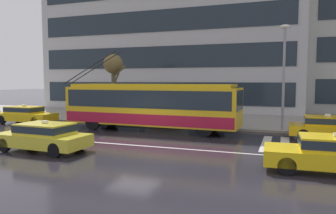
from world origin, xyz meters
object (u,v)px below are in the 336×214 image
(trolleybus, at_px, (151,105))
(pedestrian_at_shelter, at_px, (101,100))
(taxi_queued_behind_bus, at_px, (25,114))
(street_lamp, at_px, (284,68))
(taxi_oncoming_far, at_px, (334,153))
(street_tree_bare, at_px, (113,67))
(pedestrian_walking_past, at_px, (222,101))
(pedestrian_approaching_curb, at_px, (145,99))
(bus_shelter, at_px, (165,96))
(taxi_ahead_of_bus, at_px, (329,127))
(taxi_oncoming_near, at_px, (44,136))

(trolleybus, relative_size, pedestrian_at_shelter, 6.14)
(trolleybus, bearing_deg, taxi_queued_behind_bus, -179.78)
(street_lamp, bearing_deg, taxi_oncoming_far, -78.73)
(street_tree_bare, bearing_deg, pedestrian_walking_past, -7.25)
(pedestrian_at_shelter, distance_m, pedestrian_approaching_curb, 3.40)
(trolleybus, relative_size, taxi_oncoming_far, 2.66)
(street_tree_bare, bearing_deg, bus_shelter, -5.80)
(taxi_oncoming_far, height_order, bus_shelter, bus_shelter)
(taxi_ahead_of_bus, height_order, pedestrian_approaching_curb, pedestrian_approaching_curb)
(bus_shelter, xyz_separation_m, pedestrian_walking_past, (4.50, -0.69, -0.25))
(taxi_oncoming_far, relative_size, bus_shelter, 1.16)
(bus_shelter, xyz_separation_m, street_tree_bare, (-4.58, 0.47, 2.25))
(street_tree_bare, bearing_deg, pedestrian_at_shelter, -88.07)
(taxi_oncoming_near, distance_m, taxi_queued_behind_bus, 10.66)
(taxi_oncoming_near, xyz_separation_m, pedestrian_walking_past, (6.19, 10.45, 1.05))
(bus_shelter, height_order, street_lamp, street_lamp)
(taxi_oncoming_near, distance_m, pedestrian_approaching_curb, 11.81)
(pedestrian_at_shelter, xyz_separation_m, pedestrian_approaching_curb, (2.60, 2.20, 0.06))
(taxi_queued_behind_bus, bearing_deg, pedestrian_walking_past, 13.02)
(trolleybus, height_order, taxi_ahead_of_bus, trolleybus)
(trolleybus, bearing_deg, taxi_oncoming_near, -106.96)
(trolleybus, height_order, pedestrian_approaching_curb, trolleybus)
(taxi_ahead_of_bus, relative_size, bus_shelter, 1.08)
(taxi_oncoming_far, xyz_separation_m, bus_shelter, (-10.19, 10.51, 1.30))
(taxi_queued_behind_bus, bearing_deg, pedestrian_at_shelter, 25.16)
(pedestrian_at_shelter, bearing_deg, pedestrian_walking_past, 5.59)
(taxi_oncoming_far, height_order, street_lamp, street_lamp)
(pedestrian_walking_past, xyz_separation_m, street_tree_bare, (-9.09, 1.16, 2.50))
(trolleybus, bearing_deg, bus_shelter, 97.63)
(pedestrian_approaching_curb, bearing_deg, taxi_ahead_of_bus, -18.34)
(trolleybus, relative_size, bus_shelter, 3.10)
(taxi_oncoming_near, distance_m, street_tree_bare, 12.47)
(taxi_oncoming_near, relative_size, pedestrian_walking_past, 2.15)
(pedestrian_approaching_curb, bearing_deg, pedestrian_at_shelter, -139.83)
(pedestrian_approaching_curb, xyz_separation_m, street_lamp, (10.34, -2.31, 2.20))
(street_tree_bare, bearing_deg, taxi_oncoming_near, -75.96)
(trolleybus, distance_m, taxi_oncoming_far, 11.74)
(trolleybus, relative_size, taxi_queued_behind_bus, 2.70)
(taxi_oncoming_near, bearing_deg, trolleybus, 73.04)
(street_lamp, bearing_deg, trolleybus, -164.35)
(taxi_ahead_of_bus, height_order, pedestrian_walking_past, pedestrian_walking_past)
(taxi_oncoming_far, distance_m, bus_shelter, 14.69)
(bus_shelter, height_order, pedestrian_at_shelter, bus_shelter)
(pedestrian_approaching_curb, distance_m, street_lamp, 10.83)
(pedestrian_approaching_curb, bearing_deg, pedestrian_walking_past, -11.55)
(taxi_queued_behind_bus, bearing_deg, taxi_ahead_of_bus, 0.94)
(taxi_oncoming_far, xyz_separation_m, pedestrian_walking_past, (-5.69, 9.82, 1.05))
(pedestrian_walking_past, bearing_deg, taxi_ahead_of_bus, -24.72)
(bus_shelter, bearing_deg, pedestrian_walking_past, -8.72)
(taxi_oncoming_near, height_order, bus_shelter, bus_shelter)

